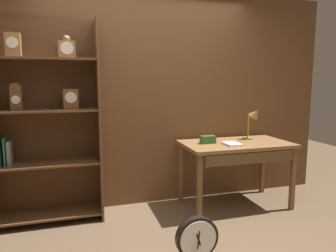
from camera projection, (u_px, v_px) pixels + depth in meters
back_wood_panel at (146, 99)px, 3.74m from camera, size 4.80×0.05×2.60m
bookshelf at (44, 123)px, 3.25m from camera, size 1.11×0.38×2.17m
workbench at (237, 150)px, 3.68m from camera, size 1.28×0.71×0.79m
desk_lamp at (253, 119)px, 3.86m from camera, size 0.21×0.21×0.40m
toolbox_small at (208, 140)px, 3.63m from camera, size 0.17×0.10×0.09m
open_repair_manual at (232, 144)px, 3.53m from camera, size 0.16×0.22×0.02m
round_clock_large at (197, 240)px, 2.57m from camera, size 0.37×0.11×0.41m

